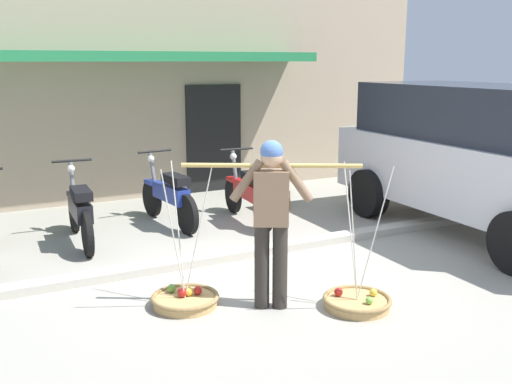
# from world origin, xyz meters

# --- Properties ---
(ground_plane) EXTENTS (90.00, 90.00, 0.00)m
(ground_plane) POSITION_xyz_m (0.00, 0.00, 0.00)
(ground_plane) COLOR #9E998C
(sidewalk_curb) EXTENTS (20.00, 0.24, 0.10)m
(sidewalk_curb) POSITION_xyz_m (0.00, 0.70, 0.05)
(sidewalk_curb) COLOR #BAB4A5
(sidewalk_curb) RESTS_ON ground
(fruit_vendor) EXTENTS (1.54, 0.88, 1.70)m
(fruit_vendor) POSITION_xyz_m (-0.34, -0.83, 0.98)
(fruit_vendor) COLOR #2D2823
(fruit_vendor) RESTS_ON ground
(fruit_basket_left_side) EXTENTS (0.69, 0.69, 1.45)m
(fruit_basket_left_side) POSITION_xyz_m (0.42, -1.25, 0.07)
(fruit_basket_left_side) COLOR tan
(fruit_basket_left_side) RESTS_ON ground
(fruit_basket_right_side) EXTENTS (0.69, 0.69, 1.45)m
(fruit_basket_right_side) POSITION_xyz_m (-1.10, -0.40, 0.07)
(fruit_basket_right_side) COLOR tan
(fruit_basket_right_side) RESTS_ON ground
(motorcycle_second_in_row) EXTENTS (0.54, 1.82, 1.09)m
(motorcycle_second_in_row) POSITION_xyz_m (-1.61, 2.21, 0.45)
(motorcycle_second_in_row) COLOR black
(motorcycle_second_in_row) RESTS_ON ground
(motorcycle_third_in_row) EXTENTS (0.54, 1.82, 1.09)m
(motorcycle_third_in_row) POSITION_xyz_m (-0.23, 2.54, 0.45)
(motorcycle_third_in_row) COLOR black
(motorcycle_third_in_row) RESTS_ON ground
(motorcycle_end_of_row) EXTENTS (0.54, 1.82, 1.09)m
(motorcycle_end_of_row) POSITION_xyz_m (0.90, 2.15, 0.45)
(motorcycle_end_of_row) COLOR black
(motorcycle_end_of_row) RESTS_ON ground
(parked_truck) EXTENTS (2.27, 4.86, 2.10)m
(parked_truck) POSITION_xyz_m (3.66, 0.14, 1.13)
(parked_truck) COLOR silver
(parked_truck) RESTS_ON ground
(storefront_building) EXTENTS (13.00, 6.00, 4.20)m
(storefront_building) POSITION_xyz_m (-0.60, 7.01, 2.10)
(storefront_building) COLOR tan
(storefront_building) RESTS_ON ground
(wooden_crate) EXTENTS (0.44, 0.36, 0.32)m
(wooden_crate) POSITION_xyz_m (1.66, 2.72, 0.16)
(wooden_crate) COLOR olive
(wooden_crate) RESTS_ON ground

